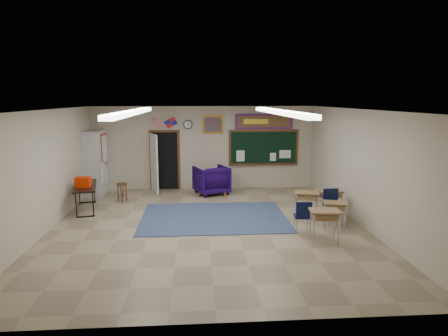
{
  "coord_description": "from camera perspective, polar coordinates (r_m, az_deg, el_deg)",
  "views": [
    {
      "loc": [
        -0.29,
        -9.9,
        3.27
      ],
      "look_at": [
        0.53,
        1.5,
        1.27
      ],
      "focal_mm": 32.0,
      "sensor_mm": 36.0,
      "label": 1
    }
  ],
  "objects": [
    {
      "name": "floor",
      "position": [
        10.43,
        -2.35,
        -8.38
      ],
      "size": [
        9.0,
        9.0,
        0.0
      ],
      "primitive_type": "plane",
      "color": "gray",
      "rests_on": "ground"
    },
    {
      "name": "fluorescent_strips",
      "position": [
        9.91,
        -2.47,
        7.98
      ],
      "size": [
        3.86,
        6.0,
        0.1
      ],
      "primitive_type": null,
      "color": "white",
      "rests_on": "ceiling"
    },
    {
      "name": "student_chair_desk_b",
      "position": [
        10.89,
        15.33,
        -5.43
      ],
      "size": [
        0.49,
        0.49,
        0.92
      ],
      "primitive_type": null,
      "rotation": [
        0.0,
        0.0,
        0.08
      ],
      "color": "black",
      "rests_on": "floor"
    },
    {
      "name": "student_chair_reading",
      "position": [
        13.94,
        -3.53,
        -2.21
      ],
      "size": [
        0.48,
        0.48,
        0.7
      ],
      "primitive_type": null,
      "rotation": [
        0.0,
        0.0,
        3.7
      ],
      "color": "black",
      "rests_on": "floor"
    },
    {
      "name": "ceiling",
      "position": [
        9.91,
        -2.47,
        8.33
      ],
      "size": [
        8.0,
        9.0,
        0.04
      ],
      "primitive_type": "cube",
      "color": "#B9B8B4",
      "rests_on": "back_wall"
    },
    {
      "name": "student_desk_front_left",
      "position": [
        11.17,
        11.72,
        -5.05
      ],
      "size": [
        0.72,
        0.59,
        0.76
      ],
      "rotation": [
        0.0,
        0.0,
        -0.19
      ],
      "color": "olive",
      "rests_on": "floor"
    },
    {
      "name": "folding_table",
      "position": [
        12.54,
        -19.15,
        -3.83
      ],
      "size": [
        0.99,
        1.91,
        1.04
      ],
      "rotation": [
        0.0,
        0.0,
        0.22
      ],
      "color": "black",
      "rests_on": "floor"
    },
    {
      "name": "framed_art_print",
      "position": [
        14.41,
        -1.58,
        6.24
      ],
      "size": [
        0.75,
        0.05,
        0.65
      ],
      "color": "#A56B20",
      "rests_on": "back_wall"
    },
    {
      "name": "student_desk_front_right",
      "position": [
        11.49,
        14.85,
        -4.76
      ],
      "size": [
        0.74,
        0.63,
        0.77
      ],
      "rotation": [
        0.0,
        0.0,
        0.26
      ],
      "color": "olive",
      "rests_on": "floor"
    },
    {
      "name": "doorway",
      "position": [
        14.47,
        -8.88,
        0.99
      ],
      "size": [
        1.1,
        0.89,
        2.16
      ],
      "color": "black",
      "rests_on": "back_wall"
    },
    {
      "name": "wingback_armchair",
      "position": [
        13.8,
        -1.82,
        -1.73
      ],
      "size": [
        1.35,
        1.37,
        0.97
      ],
      "primitive_type": "imported",
      "rotation": [
        0.0,
        0.0,
        3.5
      ],
      "color": "#16053A",
      "rests_on": "floor"
    },
    {
      "name": "storage_cabinet",
      "position": [
        14.34,
        -17.89,
        0.71
      ],
      "size": [
        0.59,
        1.25,
        2.2
      ],
      "color": "#BBBAB6",
      "rests_on": "floor"
    },
    {
      "name": "wall_clock",
      "position": [
        14.4,
        -5.18,
        6.2
      ],
      "size": [
        0.32,
        0.05,
        0.32
      ],
      "color": "black",
      "rests_on": "back_wall"
    },
    {
      "name": "chalkboard",
      "position": [
        14.69,
        5.67,
        2.79
      ],
      "size": [
        2.55,
        0.14,
        1.3
      ],
      "color": "#562F18",
      "rests_on": "back_wall"
    },
    {
      "name": "front_wall",
      "position": [
        5.69,
        -1.0,
        -8.24
      ],
      "size": [
        8.0,
        0.04,
        3.0
      ],
      "primitive_type": "cube",
      "color": "#B8AE95",
      "rests_on": "floor"
    },
    {
      "name": "right_wall",
      "position": [
        10.94,
        19.04,
        0.04
      ],
      "size": [
        0.04,
        9.0,
        3.0
      ],
      "primitive_type": "cube",
      "color": "#B8AE95",
      "rests_on": "floor"
    },
    {
      "name": "student_desk_back_left",
      "position": [
        9.39,
        14.15,
        -7.92
      ],
      "size": [
        0.71,
        0.56,
        0.8
      ],
      "rotation": [
        0.0,
        0.0,
        -0.1
      ],
      "color": "olive",
      "rests_on": "floor"
    },
    {
      "name": "wall_flags",
      "position": [
        14.4,
        -8.6,
        6.65
      ],
      "size": [
        1.16,
        0.06,
        0.7
      ],
      "primitive_type": null,
      "color": "red",
      "rests_on": "back_wall"
    },
    {
      "name": "area_rug",
      "position": [
        11.2,
        -1.45,
        -7.03
      ],
      "size": [
        4.0,
        3.0,
        0.02
      ],
      "primitive_type": "cube",
      "color": "#38476C",
      "rests_on": "floor"
    },
    {
      "name": "wooden_stool",
      "position": [
        13.23,
        -14.34,
        -3.36
      ],
      "size": [
        0.33,
        0.33,
        0.59
      ],
      "color": "#503418",
      "rests_on": "floor"
    },
    {
      "name": "bulletin_board",
      "position": [
        14.6,
        5.73,
        6.64
      ],
      "size": [
        2.1,
        0.05,
        0.55
      ],
      "color": "#AF1D0F",
      "rests_on": "back_wall"
    },
    {
      "name": "student_chair_desk_a",
      "position": [
        9.98,
        11.14,
        -6.88
      ],
      "size": [
        0.46,
        0.46,
        0.84
      ],
      "primitive_type": null,
      "rotation": [
        0.0,
        0.0,
        3.05
      ],
      "color": "black",
      "rests_on": "floor"
    },
    {
      "name": "back_wall",
      "position": [
        14.51,
        -2.96,
        2.89
      ],
      "size": [
        8.0,
        0.04,
        3.0
      ],
      "primitive_type": "cube",
      "color": "#B8AE95",
      "rests_on": "floor"
    },
    {
      "name": "left_wall",
      "position": [
        10.72,
        -24.31,
        -0.49
      ],
      "size": [
        0.04,
        9.0,
        3.0
      ],
      "primitive_type": "cube",
      "color": "#B8AE95",
      "rests_on": "floor"
    },
    {
      "name": "student_desk_back_right",
      "position": [
        10.52,
        15.56,
        -6.36
      ],
      "size": [
        0.68,
        0.59,
        0.7
      ],
      "rotation": [
        0.0,
        0.0,
        -0.29
      ],
      "color": "olive",
      "rests_on": "floor"
    }
  ]
}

